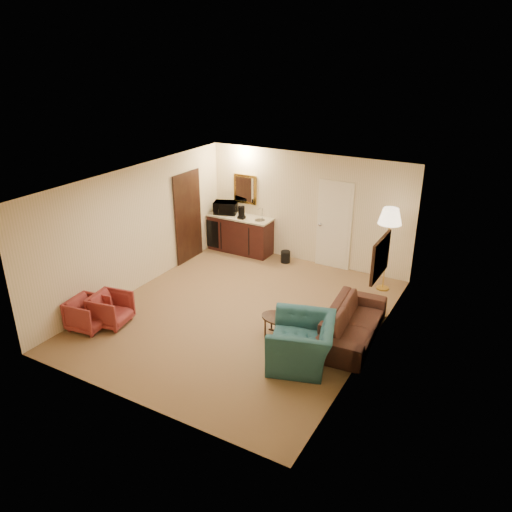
% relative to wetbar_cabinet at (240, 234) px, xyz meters
% --- Properties ---
extents(ground, '(6.00, 6.00, 0.00)m').
position_rel_wetbar_cabinet_xyz_m(ground, '(1.65, -2.72, -0.46)').
color(ground, olive).
rests_on(ground, ground).
extents(room_walls, '(5.02, 6.01, 2.61)m').
position_rel_wetbar_cabinet_xyz_m(room_walls, '(1.55, -1.95, 1.26)').
color(room_walls, beige).
rests_on(room_walls, ground).
extents(wetbar_cabinet, '(1.64, 0.58, 0.92)m').
position_rel_wetbar_cabinet_xyz_m(wetbar_cabinet, '(0.00, 0.00, 0.00)').
color(wetbar_cabinet, '#331310').
rests_on(wetbar_cabinet, ground).
extents(sofa, '(0.78, 2.11, 0.81)m').
position_rel_wetbar_cabinet_xyz_m(sofa, '(3.80, -2.50, -0.06)').
color(sofa, black).
rests_on(sofa, ground).
extents(teal_armchair, '(1.07, 1.33, 1.01)m').
position_rel_wetbar_cabinet_xyz_m(teal_armchair, '(3.33, -3.62, 0.05)').
color(teal_armchair, '#215452').
rests_on(teal_armchair, ground).
extents(rose_chair_near, '(0.70, 0.73, 0.66)m').
position_rel_wetbar_cabinet_xyz_m(rose_chair_near, '(-0.25, -4.22, -0.13)').
color(rose_chair_near, '#9A3732').
rests_on(rose_chair_near, ground).
extents(rose_chair_far, '(0.67, 0.70, 0.65)m').
position_rel_wetbar_cabinet_xyz_m(rose_chair_far, '(-0.50, -4.54, -0.14)').
color(rose_chair_far, '#9A3732').
rests_on(rose_chair_far, ground).
extents(coffee_table, '(0.73, 0.52, 0.40)m').
position_rel_wetbar_cabinet_xyz_m(coffee_table, '(2.68, -3.11, -0.26)').
color(coffee_table, black).
rests_on(coffee_table, ground).
extents(floor_lamp, '(0.59, 0.59, 1.80)m').
position_rel_wetbar_cabinet_xyz_m(floor_lamp, '(3.73, -0.33, 0.44)').
color(floor_lamp, gold).
rests_on(floor_lamp, ground).
extents(waste_bin, '(0.29, 0.29, 0.28)m').
position_rel_wetbar_cabinet_xyz_m(waste_bin, '(1.29, -0.07, -0.32)').
color(waste_bin, black).
rests_on(waste_bin, ground).
extents(microwave, '(0.63, 0.48, 0.38)m').
position_rel_wetbar_cabinet_xyz_m(microwave, '(-0.44, 0.01, 0.65)').
color(microwave, black).
rests_on(microwave, wetbar_cabinet).
extents(coffee_maker, '(0.18, 0.18, 0.30)m').
position_rel_wetbar_cabinet_xyz_m(coffee_maker, '(0.11, -0.11, 0.61)').
color(coffee_maker, black).
rests_on(coffee_maker, wetbar_cabinet).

